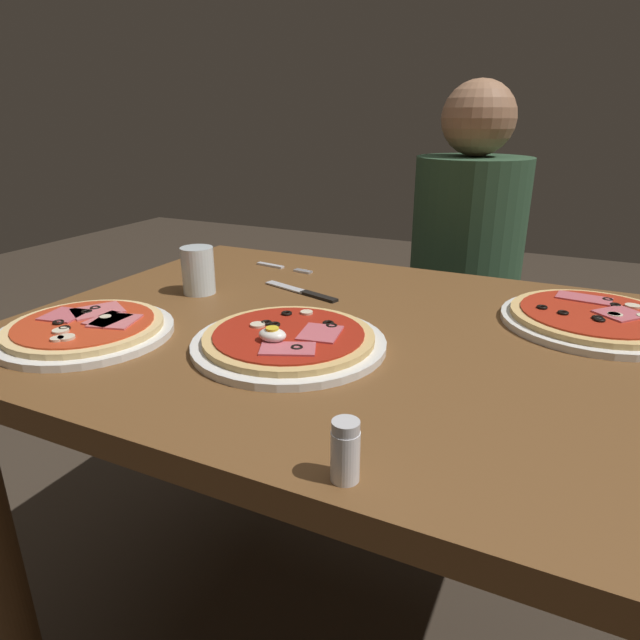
# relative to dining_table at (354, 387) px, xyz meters

# --- Properties ---
(dining_table) EXTENTS (1.18, 0.87, 0.74)m
(dining_table) POSITION_rel_dining_table_xyz_m (0.00, 0.00, 0.00)
(dining_table) COLOR brown
(dining_table) RESTS_ON ground
(pizza_foreground) EXTENTS (0.31, 0.31, 0.05)m
(pizza_foreground) POSITION_rel_dining_table_xyz_m (-0.07, -0.12, 0.13)
(pizza_foreground) COLOR white
(pizza_foreground) RESTS_ON dining_table
(pizza_across_left) EXTENTS (0.31, 0.31, 0.03)m
(pizza_across_left) POSITION_rel_dining_table_xyz_m (0.37, 0.20, 0.13)
(pizza_across_left) COLOR white
(pizza_across_left) RESTS_ON dining_table
(pizza_across_right) EXTENTS (0.29, 0.29, 0.03)m
(pizza_across_right) POSITION_rel_dining_table_xyz_m (-0.39, -0.22, 0.13)
(pizza_across_right) COLOR white
(pizza_across_right) RESTS_ON dining_table
(water_glass_near) EXTENTS (0.07, 0.07, 0.10)m
(water_glass_near) POSITION_rel_dining_table_xyz_m (-0.37, 0.05, 0.16)
(water_glass_near) COLOR silver
(water_glass_near) RESTS_ON dining_table
(fork) EXTENTS (0.16, 0.04, 0.00)m
(fork) POSITION_rel_dining_table_xyz_m (-0.32, 0.29, 0.12)
(fork) COLOR silver
(fork) RESTS_ON dining_table
(knife) EXTENTS (0.19, 0.08, 0.01)m
(knife) POSITION_rel_dining_table_xyz_m (-0.17, 0.14, 0.12)
(knife) COLOR silver
(knife) RESTS_ON dining_table
(salt_shaker) EXTENTS (0.03, 0.03, 0.07)m
(salt_shaker) POSITION_rel_dining_table_xyz_m (0.15, -0.39, 0.15)
(salt_shaker) COLOR white
(salt_shaker) RESTS_ON dining_table
(diner_person) EXTENTS (0.32, 0.32, 1.18)m
(diner_person) POSITION_rel_dining_table_xyz_m (0.03, 0.78, -0.07)
(diner_person) COLOR black
(diner_person) RESTS_ON ground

